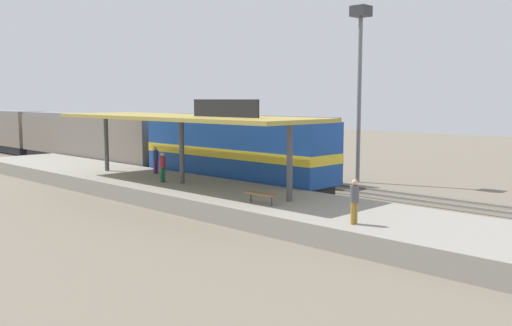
% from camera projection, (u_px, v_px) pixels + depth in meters
% --- Properties ---
extents(ground_plane, '(120.00, 120.00, 0.00)m').
position_uv_depth(ground_plane, '(263.00, 186.00, 36.39)').
color(ground_plane, '#706656').
extents(track_near, '(3.20, 110.00, 0.16)m').
position_uv_depth(track_near, '(241.00, 189.00, 34.97)').
color(track_near, '#5F5649').
rests_on(track_near, ground).
extents(track_far, '(3.20, 110.00, 0.16)m').
position_uv_depth(track_far, '(290.00, 181.00, 38.23)').
color(track_far, '#5F5649').
rests_on(track_far, ground).
extents(platform, '(6.00, 44.00, 0.90)m').
position_uv_depth(platform, '(182.00, 191.00, 31.67)').
color(platform, gray).
rests_on(platform, ground).
extents(station_canopy, '(5.20, 18.00, 4.70)m').
position_uv_depth(station_canopy, '(182.00, 119.00, 31.14)').
color(station_canopy, '#47474C').
rests_on(station_canopy, platform).
extents(platform_bench, '(0.44, 1.70, 0.50)m').
position_uv_depth(platform_bench, '(261.00, 194.00, 25.33)').
color(platform_bench, '#333338').
rests_on(platform_bench, platform).
extents(locomotive, '(2.93, 14.43, 4.44)m').
position_uv_depth(locomotive, '(235.00, 151.00, 35.08)').
color(locomotive, '#28282D').
rests_on(locomotive, track_near).
extents(passenger_carriage_front, '(2.90, 20.00, 4.24)m').
position_uv_depth(passenger_carriage_front, '(89.00, 138.00, 47.63)').
color(passenger_carriage_front, '#28282D').
rests_on(passenger_carriage_front, track_near).
extents(freight_car, '(2.80, 12.00, 3.54)m').
position_uv_depth(freight_car, '(261.00, 151.00, 39.92)').
color(freight_car, '#28282D').
rests_on(freight_car, track_far).
extents(light_mast, '(1.10, 1.10, 11.70)m').
position_uv_depth(light_mast, '(360.00, 57.00, 37.24)').
color(light_mast, slate).
rests_on(light_mast, ground).
extents(person_waiting, '(0.34, 0.34, 1.71)m').
position_uv_depth(person_waiting, '(156.00, 159.00, 35.69)').
color(person_waiting, '#663375').
rests_on(person_waiting, platform).
extents(person_walking, '(0.34, 0.34, 1.71)m').
position_uv_depth(person_walking, '(354.00, 199.00, 21.22)').
color(person_walking, olive).
rests_on(person_walking, platform).
extents(person_boarding, '(0.34, 0.34, 1.71)m').
position_uv_depth(person_boarding, '(163.00, 166.00, 31.89)').
color(person_boarding, '#23603D').
rests_on(person_boarding, platform).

